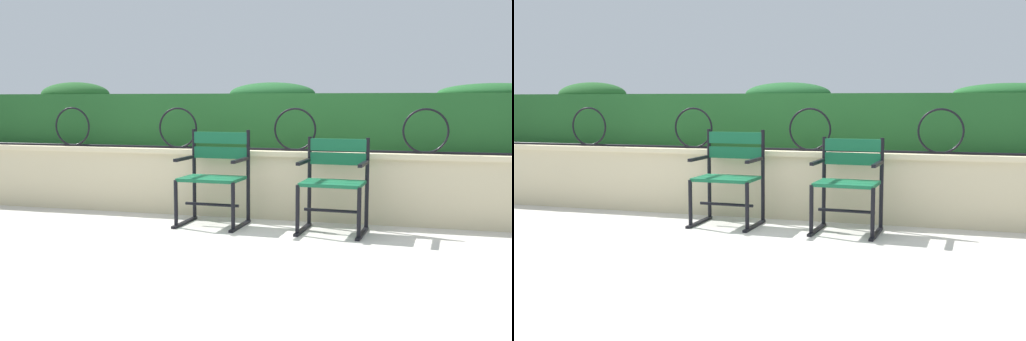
# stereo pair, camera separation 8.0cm
# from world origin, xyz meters

# --- Properties ---
(ground_plane) EXTENTS (60.00, 60.00, 0.00)m
(ground_plane) POSITION_xyz_m (0.00, 0.00, 0.00)
(ground_plane) COLOR #BCB7AD
(stone_wall) EXTENTS (8.55, 0.41, 0.67)m
(stone_wall) POSITION_xyz_m (0.00, 0.86, 0.34)
(stone_wall) COLOR beige
(stone_wall) RESTS_ON ground
(iron_arch_fence) EXTENTS (7.99, 0.02, 0.42)m
(iron_arch_fence) POSITION_xyz_m (-0.34, 0.79, 0.85)
(iron_arch_fence) COLOR black
(iron_arch_fence) RESTS_ON stone_wall
(hedge_row) EXTENTS (8.38, 0.50, 0.70)m
(hedge_row) POSITION_xyz_m (-0.04, 1.29, 0.98)
(hedge_row) COLOR #1E5123
(hedge_row) RESTS_ON stone_wall
(park_chair_left) EXTENTS (0.61, 0.54, 0.89)m
(park_chair_left) POSITION_xyz_m (-0.47, 0.34, 0.47)
(park_chair_left) COLOR #145B38
(park_chair_left) RESTS_ON ground
(park_chair_right) EXTENTS (0.59, 0.55, 0.83)m
(park_chair_right) POSITION_xyz_m (0.66, 0.32, 0.45)
(park_chair_right) COLOR #145B38
(park_chair_right) RESTS_ON ground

